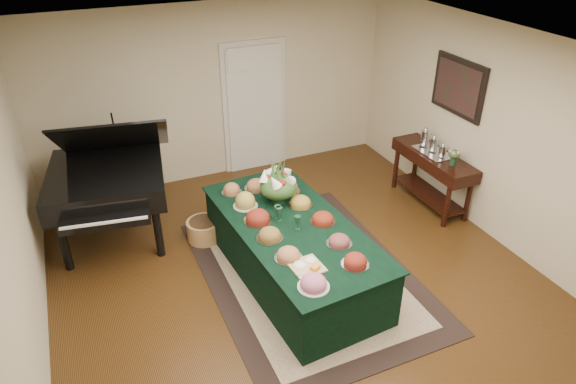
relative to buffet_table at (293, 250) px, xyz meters
name	(u,v)px	position (x,y,z in m)	size (l,w,h in m)	color
ground	(298,280)	(0.03, -0.11, -0.37)	(6.00, 6.00, 0.00)	black
area_rug	(307,273)	(0.17, -0.05, -0.36)	(2.31, 3.24, 0.01)	black
kitchen_doorway	(255,109)	(0.63, 2.86, 0.65)	(1.05, 0.07, 2.10)	beige
buffet_table	(293,250)	(0.00, 0.00, 0.00)	(1.42, 2.69, 0.73)	black
food_platters	(284,216)	(-0.05, 0.14, 0.41)	(1.02, 2.41, 0.14)	silver
cutting_board	(306,264)	(-0.19, -0.74, 0.40)	(0.33, 0.33, 0.10)	tan
green_goblets	(285,216)	(-0.07, 0.07, 0.45)	(0.20, 0.36, 0.18)	#153622
floral_centerpiece	(278,182)	(0.05, 0.53, 0.63)	(0.46, 0.46, 0.46)	#153622
grand_piano	(107,179)	(-1.80, 1.70, 0.50)	(1.73, 1.87, 1.73)	black
wicker_basket	(204,230)	(-0.76, 1.15, -0.23)	(0.45, 0.45, 0.28)	#AA7A44
mahogany_sideboard	(433,165)	(2.52, 0.73, 0.26)	(0.45, 1.42, 0.81)	black
tea_service	(433,144)	(2.52, 0.80, 0.56)	(0.34, 0.58, 0.30)	silver
pink_bouquet	(454,154)	(2.52, 0.35, 0.59)	(0.18, 0.18, 0.23)	#153622
wall_painting	(458,87)	(2.74, 0.73, 1.38)	(0.05, 0.95, 0.75)	black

